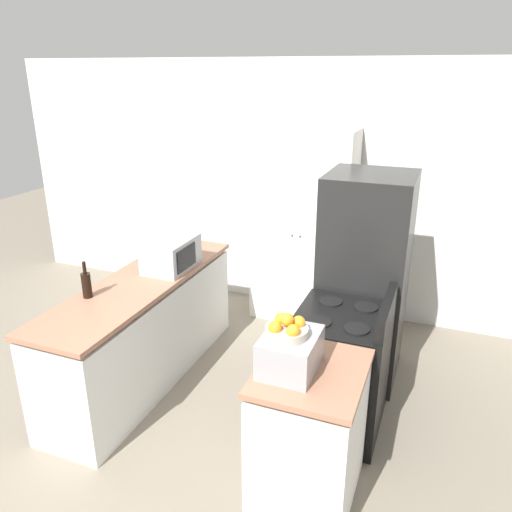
{
  "coord_description": "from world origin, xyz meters",
  "views": [
    {
      "loc": [
        1.41,
        -1.9,
        2.5
      ],
      "look_at": [
        0.0,
        1.66,
        1.05
      ],
      "focal_mm": 35.0,
      "sensor_mm": 36.0,
      "label": 1
    }
  ],
  "objects_px": {
    "stove": "(339,369)",
    "toaster_oven": "(290,352)",
    "refrigerator": "(364,279)",
    "fruit_bowl": "(287,328)",
    "wine_bottle": "(86,284)",
    "pantry_cabinet": "(303,228)",
    "microwave": "(171,254)"
  },
  "relations": [
    {
      "from": "stove",
      "to": "toaster_oven",
      "type": "xyz_separation_m",
      "value": [
        -0.14,
        -0.76,
        0.55
      ]
    },
    {
      "from": "pantry_cabinet",
      "to": "refrigerator",
      "type": "xyz_separation_m",
      "value": [
        0.77,
        -0.83,
        -0.11
      ]
    },
    {
      "from": "fruit_bowl",
      "to": "toaster_oven",
      "type": "bearing_deg",
      "value": 35.09
    },
    {
      "from": "fruit_bowl",
      "to": "wine_bottle",
      "type": "bearing_deg",
      "value": 167.8
    },
    {
      "from": "pantry_cabinet",
      "to": "fruit_bowl",
      "type": "bearing_deg",
      "value": -75.73
    },
    {
      "from": "refrigerator",
      "to": "fruit_bowl",
      "type": "relative_size",
      "value": 7.29
    },
    {
      "from": "toaster_oven",
      "to": "stove",
      "type": "bearing_deg",
      "value": 79.37
    },
    {
      "from": "pantry_cabinet",
      "to": "refrigerator",
      "type": "distance_m",
      "value": 1.14
    },
    {
      "from": "refrigerator",
      "to": "microwave",
      "type": "bearing_deg",
      "value": -164.88
    },
    {
      "from": "pantry_cabinet",
      "to": "toaster_oven",
      "type": "xyz_separation_m",
      "value": [
        0.61,
        -2.33,
        0.02
      ]
    },
    {
      "from": "microwave",
      "to": "fruit_bowl",
      "type": "bearing_deg",
      "value": -38.25
    },
    {
      "from": "refrigerator",
      "to": "wine_bottle",
      "type": "distance_m",
      "value": 2.18
    },
    {
      "from": "pantry_cabinet",
      "to": "microwave",
      "type": "height_order",
      "value": "pantry_cabinet"
    },
    {
      "from": "microwave",
      "to": "toaster_oven",
      "type": "bearing_deg",
      "value": -37.58
    },
    {
      "from": "pantry_cabinet",
      "to": "microwave",
      "type": "distance_m",
      "value": 1.48
    },
    {
      "from": "pantry_cabinet",
      "to": "toaster_oven",
      "type": "relative_size",
      "value": 5.27
    },
    {
      "from": "microwave",
      "to": "toaster_oven",
      "type": "height_order",
      "value": "microwave"
    },
    {
      "from": "toaster_oven",
      "to": "fruit_bowl",
      "type": "xyz_separation_m",
      "value": [
        -0.02,
        -0.01,
        0.15
      ]
    },
    {
      "from": "refrigerator",
      "to": "microwave",
      "type": "distance_m",
      "value": 1.62
    },
    {
      "from": "wine_bottle",
      "to": "toaster_oven",
      "type": "relative_size",
      "value": 0.76
    },
    {
      "from": "refrigerator",
      "to": "wine_bottle",
      "type": "xyz_separation_m",
      "value": [
        -1.85,
        -1.15,
        0.13
      ]
    },
    {
      "from": "refrigerator",
      "to": "toaster_oven",
      "type": "height_order",
      "value": "refrigerator"
    },
    {
      "from": "fruit_bowl",
      "to": "microwave",
      "type": "bearing_deg",
      "value": 141.75
    },
    {
      "from": "refrigerator",
      "to": "fruit_bowl",
      "type": "bearing_deg",
      "value": -96.56
    },
    {
      "from": "stove",
      "to": "wine_bottle",
      "type": "relative_size",
      "value": 3.73
    },
    {
      "from": "toaster_oven",
      "to": "fruit_bowl",
      "type": "bearing_deg",
      "value": -144.91
    },
    {
      "from": "microwave",
      "to": "fruit_bowl",
      "type": "relative_size",
      "value": 2.02
    },
    {
      "from": "refrigerator",
      "to": "fruit_bowl",
      "type": "height_order",
      "value": "refrigerator"
    },
    {
      "from": "stove",
      "to": "toaster_oven",
      "type": "height_order",
      "value": "toaster_oven"
    },
    {
      "from": "stove",
      "to": "refrigerator",
      "type": "distance_m",
      "value": 0.85
    },
    {
      "from": "stove",
      "to": "fruit_bowl",
      "type": "xyz_separation_m",
      "value": [
        -0.16,
        -0.77,
        0.7
      ]
    },
    {
      "from": "pantry_cabinet",
      "to": "stove",
      "type": "relative_size",
      "value": 1.86
    }
  ]
}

